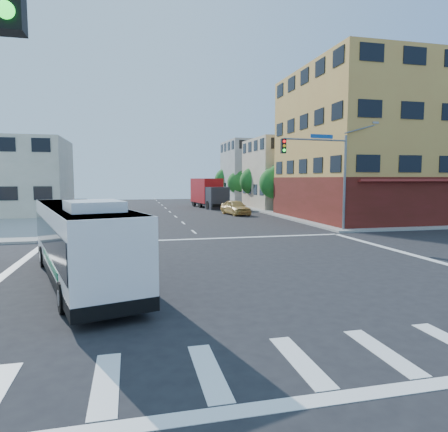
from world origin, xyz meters
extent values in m
plane|color=black|center=(0.00, 0.00, 0.00)|extent=(120.00, 120.00, 0.00)
cube|color=gray|center=(35.00, 35.00, 0.07)|extent=(50.00, 50.00, 0.15)
cube|color=#BE9544|center=(20.00, 18.50, 7.00)|extent=(18.00, 15.00, 14.00)
cube|color=#5B1814|center=(20.00, 18.50, 2.00)|extent=(18.09, 15.08, 4.00)
cube|color=maroon|center=(20.00, 11.40, 3.60)|extent=(16.00, 1.60, 0.51)
cube|color=#C3B695|center=(17.00, 34.00, 4.50)|extent=(12.00, 10.00, 9.00)
cube|color=#A1A19C|center=(17.00, 48.00, 5.00)|extent=(12.00, 10.00, 10.00)
cube|color=beige|center=(-17.00, 30.00, 4.00)|extent=(12.00, 10.00, 8.00)
cylinder|color=slate|center=(10.80, 10.80, 3.50)|extent=(0.18, 0.18, 7.00)
cylinder|color=slate|center=(8.30, 10.55, 6.60)|extent=(5.01, 0.62, 0.12)
cube|color=black|center=(5.80, 10.30, 6.10)|extent=(0.32, 0.30, 1.00)
sphere|color=#FF0C0C|center=(5.80, 10.13, 6.40)|extent=(0.20, 0.20, 0.20)
sphere|color=yellow|center=(5.80, 10.13, 6.10)|extent=(0.20, 0.20, 0.20)
sphere|color=#19FF33|center=(5.80, 10.13, 5.80)|extent=(0.20, 0.20, 0.20)
cube|color=#154791|center=(8.80, 10.60, 6.85)|extent=(1.80, 0.22, 0.28)
cube|color=gray|center=(13.30, 11.05, 8.00)|extent=(0.50, 0.22, 0.14)
sphere|color=#19FF33|center=(-5.80, -10.47, 5.80)|extent=(0.20, 0.20, 0.20)
cylinder|color=#332012|center=(11.80, 28.00, 0.96)|extent=(0.28, 0.28, 1.92)
sphere|color=#18551A|center=(11.80, 28.00, 3.37)|extent=(3.60, 3.60, 3.60)
sphere|color=#18551A|center=(12.20, 27.70, 4.27)|extent=(2.52, 2.52, 2.52)
cylinder|color=#332012|center=(11.80, 36.00, 1.00)|extent=(0.28, 0.28, 1.99)
sphere|color=#18551A|center=(11.80, 36.00, 3.51)|extent=(3.80, 3.80, 3.80)
sphere|color=#18551A|center=(12.20, 35.70, 4.46)|extent=(2.66, 2.66, 2.66)
cylinder|color=#332012|center=(11.80, 44.00, 0.94)|extent=(0.28, 0.28, 1.89)
sphere|color=#18551A|center=(11.80, 44.00, 3.25)|extent=(3.40, 3.40, 3.40)
sphere|color=#18551A|center=(12.20, 43.70, 4.10)|extent=(2.38, 2.38, 2.38)
cylinder|color=#332012|center=(11.80, 52.00, 1.01)|extent=(0.28, 0.28, 2.03)
sphere|color=#18551A|center=(11.80, 52.00, 3.63)|extent=(4.00, 4.00, 4.00)
sphere|color=#18551A|center=(12.20, 51.70, 4.63)|extent=(2.80, 2.80, 2.80)
cube|color=black|center=(-6.30, 0.01, 0.49)|extent=(5.10, 11.04, 0.40)
cube|color=white|center=(-6.30, 0.01, 1.60)|extent=(5.08, 11.02, 2.56)
cube|color=black|center=(-6.30, 0.01, 1.75)|extent=(5.04, 10.72, 1.12)
cube|color=black|center=(-7.72, 5.16, 1.66)|extent=(2.05, 0.61, 1.21)
cube|color=#E5590C|center=(-7.73, 5.18, 2.56)|extent=(1.67, 0.50, 0.25)
cube|color=white|center=(-6.30, 0.01, 2.82)|extent=(4.98, 10.80, 0.11)
cube|color=white|center=(-5.58, -2.60, 3.04)|extent=(2.07, 2.34, 0.32)
cube|color=#066839|center=(-7.30, -0.74, 0.94)|extent=(1.33, 4.77, 0.25)
cube|color=#066839|center=(-5.07, -0.12, 0.94)|extent=(1.33, 4.77, 0.25)
cylinder|color=black|center=(-8.26, 3.05, 0.47)|extent=(0.51, 0.97, 0.94)
cylinder|color=#99999E|center=(-8.38, 3.02, 0.47)|extent=(0.16, 0.46, 0.47)
cylinder|color=black|center=(-6.18, 3.62, 0.47)|extent=(0.51, 0.97, 0.94)
cylinder|color=#99999E|center=(-6.06, 3.65, 0.47)|extent=(0.16, 0.46, 0.47)
cylinder|color=black|center=(-6.42, -3.61, 0.47)|extent=(0.51, 0.97, 0.94)
cylinder|color=#99999E|center=(-6.54, -3.64, 0.47)|extent=(0.16, 0.46, 0.47)
cylinder|color=black|center=(-4.35, -3.04, 0.47)|extent=(0.51, 0.97, 0.94)
cylinder|color=#99999E|center=(-4.22, -3.01, 0.47)|extent=(0.16, 0.46, 0.47)
cube|color=#27262C|center=(6.19, 33.46, 1.40)|extent=(2.81, 2.72, 2.80)
cube|color=black|center=(6.34, 32.45, 1.83)|extent=(2.25, 0.43, 1.08)
cube|color=#A60F12|center=(5.56, 37.51, 2.26)|extent=(3.48, 6.36, 3.24)
cube|color=black|center=(5.76, 36.23, 0.59)|extent=(3.66, 8.89, 0.32)
cylinder|color=black|center=(5.04, 33.50, 0.54)|extent=(0.46, 1.11, 1.08)
cylinder|color=black|center=(7.27, 33.85, 0.54)|extent=(0.46, 1.11, 1.08)
cylinder|color=black|center=(4.56, 36.59, 0.54)|extent=(0.46, 1.11, 1.08)
cylinder|color=black|center=(6.80, 36.94, 0.54)|extent=(0.46, 1.11, 1.08)
cylinder|color=black|center=(4.15, 39.26, 0.54)|extent=(0.46, 1.11, 1.08)
cylinder|color=black|center=(6.39, 39.60, 0.54)|extent=(0.46, 1.11, 1.08)
imported|color=#D5A851|center=(6.50, 25.64, 0.80)|extent=(2.66, 4.95, 1.60)
camera|label=1|loc=(-4.47, -15.62, 3.90)|focal=32.00mm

